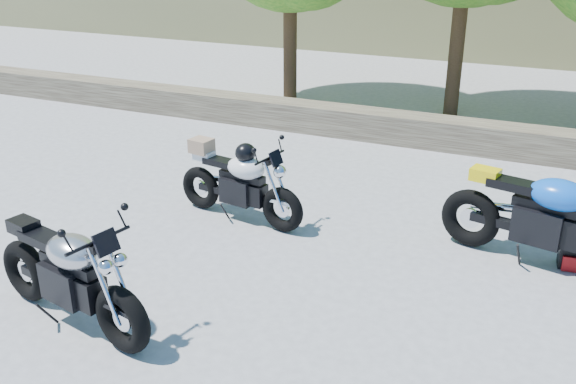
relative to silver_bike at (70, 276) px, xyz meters
The scene contains 6 objects.
ground 1.62m from the silver_bike, 46.76° to the left, with size 90.00×90.00×0.00m, color gray.
stone_wall 6.71m from the silver_bike, 80.95° to the left, with size 22.00×0.55×0.50m, color #44392D.
silver_bike is the anchor object (origin of this frame).
white_bike 2.72m from the silver_bike, 83.22° to the left, with size 1.87×0.60×1.04m.
blue_bike 4.90m from the silver_bike, 37.29° to the left, with size 2.25×0.81×1.14m.
backpack 5.26m from the silver_bike, 35.81° to the left, with size 0.32×0.29×0.41m.
Camera 1 is at (2.86, -4.99, 3.49)m, focal length 40.00 mm.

